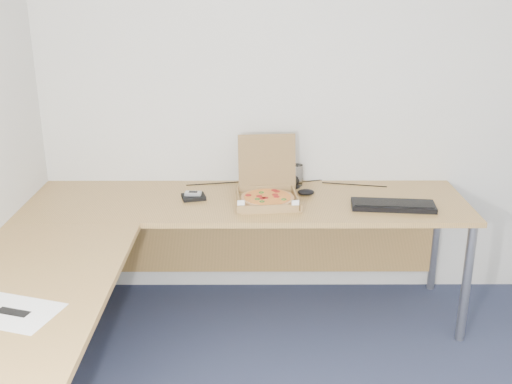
{
  "coord_description": "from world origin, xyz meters",
  "views": [
    {
      "loc": [
        -0.46,
        -1.86,
        1.93
      ],
      "look_at": [
        -0.45,
        1.28,
        0.82
      ],
      "focal_mm": 42.68,
      "sensor_mm": 36.0,
      "label": 1
    }
  ],
  "objects_px": {
    "drinking_glass": "(297,175)",
    "wallet": "(194,197)",
    "pizza_box": "(267,195)",
    "desk": "(183,234)",
    "keyboard": "(393,206)"
  },
  "relations": [
    {
      "from": "desk",
      "to": "drinking_glass",
      "type": "height_order",
      "value": "drinking_glass"
    },
    {
      "from": "drinking_glass",
      "to": "wallet",
      "type": "bearing_deg",
      "value": -158.62
    },
    {
      "from": "drinking_glass",
      "to": "keyboard",
      "type": "xyz_separation_m",
      "value": [
        0.51,
        -0.39,
        -0.05
      ]
    },
    {
      "from": "desk",
      "to": "keyboard",
      "type": "bearing_deg",
      "value": 14.61
    },
    {
      "from": "drinking_glass",
      "to": "wallet",
      "type": "xyz_separation_m",
      "value": [
        -0.61,
        -0.24,
        -0.05
      ]
    },
    {
      "from": "drinking_glass",
      "to": "pizza_box",
      "type": "bearing_deg",
      "value": -122.75
    },
    {
      "from": "keyboard",
      "to": "wallet",
      "type": "relative_size",
      "value": 3.5
    },
    {
      "from": "desk",
      "to": "drinking_glass",
      "type": "relative_size",
      "value": 19.22
    },
    {
      "from": "keyboard",
      "to": "wallet",
      "type": "height_order",
      "value": "keyboard"
    },
    {
      "from": "drinking_glass",
      "to": "desk",
      "type": "bearing_deg",
      "value": -132.33
    },
    {
      "from": "wallet",
      "to": "pizza_box",
      "type": "bearing_deg",
      "value": -20.95
    },
    {
      "from": "desk",
      "to": "keyboard",
      "type": "xyz_separation_m",
      "value": [
        1.13,
        0.29,
        0.04
      ]
    },
    {
      "from": "pizza_box",
      "to": "desk",
      "type": "bearing_deg",
      "value": -143.32
    },
    {
      "from": "desk",
      "to": "keyboard",
      "type": "height_order",
      "value": "keyboard"
    },
    {
      "from": "pizza_box",
      "to": "drinking_glass",
      "type": "height_order",
      "value": "pizza_box"
    }
  ]
}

